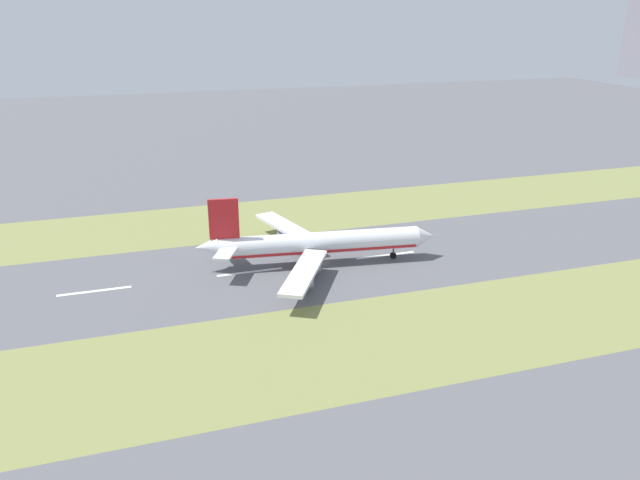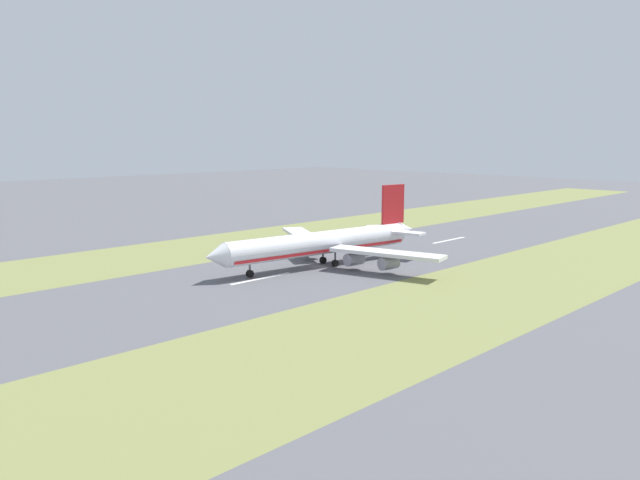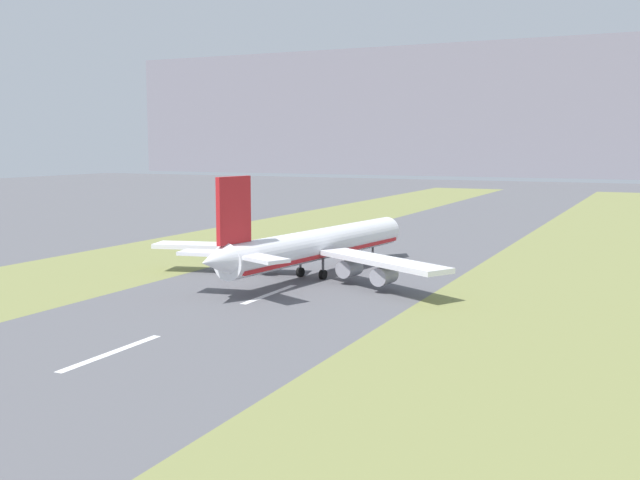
{
  "view_description": "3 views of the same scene",
  "coord_description": "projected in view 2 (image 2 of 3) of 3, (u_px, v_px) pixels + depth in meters",
  "views": [
    {
      "loc": [
        153.83,
        -50.32,
        67.1
      ],
      "look_at": [
        0.06,
        -0.79,
        7.0
      ],
      "focal_mm": 35.0,
      "sensor_mm": 36.0,
      "label": 1
    },
    {
      "loc": [
        -112.79,
        112.14,
        33.19
      ],
      "look_at": [
        0.06,
        -0.79,
        7.0
      ],
      "focal_mm": 35.0,
      "sensor_mm": 36.0,
      "label": 2
    },
    {
      "loc": [
        60.9,
        -130.62,
        25.29
      ],
      "look_at": [
        0.06,
        -0.79,
        7.0
      ],
      "focal_mm": 42.0,
      "sensor_mm": 36.0,
      "label": 3
    }
  ],
  "objects": [
    {
      "name": "ground_plane",
      "position": [
        318.0,
        267.0,
        162.32
      ],
      "size": [
        800.0,
        800.0,
        0.0
      ],
      "primitive_type": "plane",
      "color": "#56565B"
    },
    {
      "name": "grass_median_west",
      "position": [
        469.0,
        298.0,
        130.93
      ],
      "size": [
        40.0,
        600.0,
        0.01
      ],
      "primitive_type": "cube",
      "color": "olive",
      "rests_on": "ground"
    },
    {
      "name": "grass_median_east",
      "position": [
        216.0,
        246.0,
        193.71
      ],
      "size": [
        40.0,
        600.0,
        0.01
      ],
      "primitive_type": "cube",
      "color": "olive",
      "rests_on": "ground"
    },
    {
      "name": "centreline_dash_near",
      "position": [
        449.0,
        240.0,
        204.75
      ],
      "size": [
        1.2,
        18.0,
        0.01
      ],
      "primitive_type": "cube",
      "color": "silver",
      "rests_on": "ground"
    },
    {
      "name": "centreline_dash_mid",
      "position": [
        370.0,
        256.0,
        176.83
      ],
      "size": [
        1.2,
        18.0,
        0.01
      ],
      "primitive_type": "cube",
      "color": "silver",
      "rests_on": "ground"
    },
    {
      "name": "centreline_dash_far",
      "position": [
        261.0,
        278.0,
        148.91
      ],
      "size": [
        1.2,
        18.0,
        0.01
      ],
      "primitive_type": "cube",
      "color": "silver",
      "rests_on": "ground"
    },
    {
      "name": "airplane_main_jet",
      "position": [
        326.0,
        243.0,
        163.08
      ],
      "size": [
        63.57,
        67.14,
        20.2
      ],
      "color": "white",
      "rests_on": "ground"
    }
  ]
}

